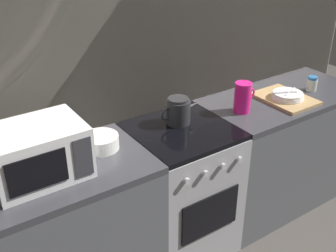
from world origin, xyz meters
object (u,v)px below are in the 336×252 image
(mixing_bowl, at_px, (101,142))
(spice_jar, at_px, (312,84))
(kettle, at_px, (178,111))
(pitcher, at_px, (243,97))
(microwave, at_px, (37,152))
(stove_unit, at_px, (181,190))
(dish_pile, at_px, (286,97))

(mixing_bowl, distance_m, spice_jar, 1.63)
(kettle, relative_size, pitcher, 1.42)
(microwave, bearing_deg, stove_unit, -0.02)
(kettle, bearing_deg, spice_jar, -6.61)
(pitcher, bearing_deg, dish_pile, -6.51)
(kettle, height_order, pitcher, pitcher)
(mixing_bowl, bearing_deg, kettle, 1.27)
(dish_pile, distance_m, spice_jar, 0.29)
(pitcher, bearing_deg, mixing_bowl, 174.64)
(pitcher, bearing_deg, kettle, 166.75)
(mixing_bowl, bearing_deg, spice_jar, -4.05)
(kettle, distance_m, mixing_bowl, 0.54)
(dish_pile, bearing_deg, stove_unit, 175.63)
(stove_unit, distance_m, pitcher, 0.72)
(mixing_bowl, xyz_separation_m, spice_jar, (1.63, -0.12, 0.01))
(kettle, relative_size, mixing_bowl, 1.42)
(dish_pile, bearing_deg, mixing_bowl, 174.32)
(microwave, distance_m, pitcher, 1.34)
(mixing_bowl, bearing_deg, microwave, -169.37)
(spice_jar, bearing_deg, pitcher, 177.88)
(microwave, bearing_deg, mixing_bowl, 10.63)
(pitcher, bearing_deg, spice_jar, -2.12)
(mixing_bowl, distance_m, pitcher, 0.98)
(microwave, distance_m, mixing_bowl, 0.39)
(stove_unit, xyz_separation_m, pitcher, (0.47, -0.02, 0.55))
(kettle, distance_m, pitcher, 0.45)
(stove_unit, distance_m, mixing_bowl, 0.71)
(stove_unit, xyz_separation_m, dish_pile, (0.84, -0.06, 0.47))
(microwave, xyz_separation_m, spice_jar, (2.00, -0.05, -0.08))
(microwave, distance_m, kettle, 0.91)
(dish_pile, height_order, spice_jar, spice_jar)
(dish_pile, bearing_deg, kettle, 169.83)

